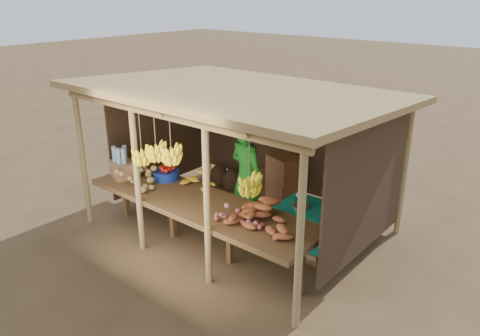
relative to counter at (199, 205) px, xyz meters
The scene contains 13 objects.
ground 1.20m from the counter, 90.00° to the left, with size 60.00×60.00×0.00m, color brown.
stall_structure 1.46m from the counter, 85.69° to the left, with size 4.70×3.50×2.43m.
counter is the anchor object (origin of this frame).
potato_heap 1.35m from the counter, behind, with size 1.00×0.60×0.37m, color #9C8650, non-canonical shape.
sweet_potato_heap 1.27m from the counter, ahead, with size 1.06×0.64×0.36m, color #9D4F28, non-canonical shape.
onion_heap 0.92m from the counter, 12.93° to the right, with size 0.73×0.44×0.35m, color #AC5355, non-canonical shape.
banana_pile 0.66m from the counter, 133.76° to the left, with size 0.52×0.31×0.34m, color yellow, non-canonical shape.
tomato_basin 1.08m from the counter, 164.08° to the left, with size 0.42×0.42×0.22m.
bottle_box 1.68m from the counter, behind, with size 0.51×0.45×0.53m.
vendor 0.95m from the counter, 78.95° to the left, with size 0.69×0.45×1.88m, color #19711B.
tarp_crate 1.64m from the counter, 38.15° to the left, with size 0.82×0.71×0.98m.
carton_stack 2.18m from the counter, 94.14° to the left, with size 1.31×0.61×0.91m.
burlap_sacks 2.48m from the counter, 122.31° to the left, with size 0.72×0.38×0.51m.
Camera 1 is at (4.47, -5.38, 3.73)m, focal length 35.00 mm.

